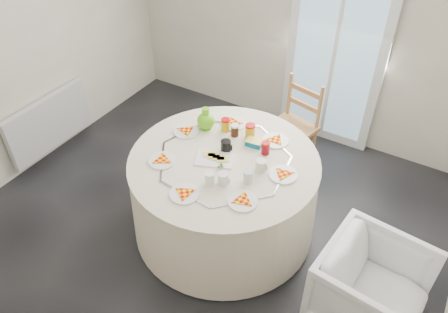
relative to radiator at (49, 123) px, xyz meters
The scene contains 14 objects.
floor 1.99m from the radiator, ahead, with size 4.00×4.00×0.00m, color black.
wall_back 2.80m from the radiator, 42.86° to the left, with size 4.00×0.02×2.60m, color #BCB5A3.
wall_left 0.94m from the radiator, 106.70° to the right, with size 0.02×4.00×2.60m, color #BCB5A3.
glass_door 3.00m from the radiator, 36.79° to the left, with size 1.00×0.08×2.10m, color silver.
radiator is the anchor object (origin of this frame).
table 2.08m from the radiator, ahead, with size 1.56×1.56×0.79m, color beige.
wooden_chair 2.47m from the radiator, 26.38° to the left, with size 0.42×0.40×0.93m, color #9F6441, non-canonical shape.
armchair 3.42m from the radiator, ahead, with size 0.69×0.65×0.71m, color white.
place_settings 2.12m from the radiator, ahead, with size 1.19×1.19×0.02m, color silver, non-canonical shape.
jar_cluster 2.17m from the radiator, ahead, with size 0.49×0.25×0.14m, color #A26513, non-canonical shape.
butter_tub 2.26m from the radiator, ahead, with size 0.13×0.10×0.05m, color #036088.
green_pitcher 1.83m from the radiator, ahead, with size 0.15×0.15×0.20m, color #5FC216, non-canonical shape.
cheese_platter 2.06m from the radiator, ahead, with size 0.30×0.19×0.04m, color silver, non-canonical shape.
mugs_glasses 2.26m from the radiator, ahead, with size 0.62×0.62×0.11m, color #9C9091, non-canonical shape.
Camera 1 is at (1.49, -2.03, 2.98)m, focal length 35.00 mm.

